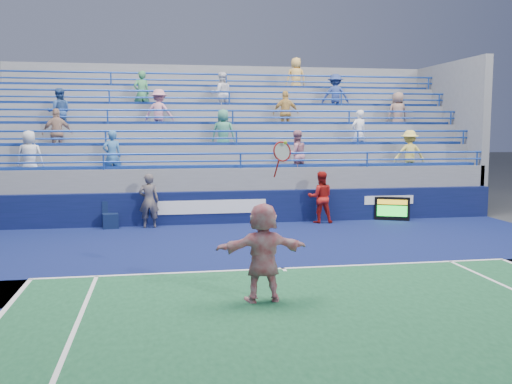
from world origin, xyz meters
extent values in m
plane|color=#333538|center=(0.00, 0.00, 0.00)|extent=(120.00, 120.00, 0.00)
cube|color=#0F1C4D|center=(0.00, 2.20, 0.01)|extent=(18.00, 8.40, 0.02)
cube|color=white|center=(0.00, 0.00, 0.02)|extent=(11.00, 0.10, 0.01)
cube|color=white|center=(0.00, -0.10, 0.02)|extent=(0.08, 0.30, 0.01)
cube|color=#0A1338|center=(0.00, 6.50, 0.55)|extent=(18.00, 0.30, 1.10)
cube|color=white|center=(-1.00, 6.34, 0.60)|extent=(3.60, 0.02, 0.45)
cube|color=white|center=(5.20, 6.34, 0.70)|extent=(1.80, 0.02, 0.30)
cube|color=slate|center=(0.00, 9.45, 0.55)|extent=(18.00, 5.60, 1.10)
cube|color=slate|center=(0.00, 9.45, 0.93)|extent=(18.00, 5.60, 1.85)
cube|color=navy|center=(0.00, 7.10, 1.90)|extent=(17.40, 0.45, 0.10)
cylinder|color=#1F47AC|center=(0.00, 6.70, 2.35)|extent=(18.00, 0.07, 0.07)
cube|color=slate|center=(0.00, 9.95, 1.30)|extent=(18.00, 4.60, 2.60)
cube|color=navy|center=(0.00, 8.10, 2.65)|extent=(17.40, 0.45, 0.10)
cylinder|color=#1F47AC|center=(0.00, 7.70, 3.10)|extent=(18.00, 0.07, 0.07)
cube|color=slate|center=(0.00, 10.45, 1.68)|extent=(18.00, 3.60, 3.35)
cube|color=navy|center=(0.00, 9.10, 3.40)|extent=(17.40, 0.45, 0.10)
cylinder|color=#1F47AC|center=(0.00, 8.70, 3.85)|extent=(18.00, 0.07, 0.07)
cube|color=slate|center=(0.00, 10.95, 2.05)|extent=(18.00, 2.60, 4.10)
cube|color=navy|center=(0.00, 10.10, 4.15)|extent=(17.40, 0.45, 0.10)
cylinder|color=#1F47AC|center=(0.00, 9.70, 4.60)|extent=(18.00, 0.07, 0.07)
cube|color=slate|center=(0.00, 11.45, 2.42)|extent=(18.00, 1.60, 4.85)
cube|color=navy|center=(0.00, 11.10, 4.90)|extent=(17.40, 0.45, 0.10)
cylinder|color=#1F47AC|center=(0.00, 10.70, 5.35)|extent=(18.00, 0.07, 0.07)
imported|color=tan|center=(-6.14, 8.10, 3.03)|extent=(1.07, 0.70, 1.70)
imported|color=white|center=(-0.26, 10.10, 4.53)|extent=(0.88, 0.71, 1.70)
imported|color=#BC7A8A|center=(2.03, 7.10, 2.28)|extent=(0.95, 0.82, 1.70)
imported|color=pink|center=(-2.68, 9.10, 3.78)|extent=(1.24, 0.93, 1.70)
imported|color=tan|center=(2.10, 9.10, 3.78)|extent=(1.01, 0.46, 1.70)
imported|color=#F8C060|center=(2.98, 11.10, 5.28)|extent=(0.83, 0.54, 1.70)
imported|color=#F8DE60|center=(6.26, 7.10, 2.28)|extent=(1.18, 0.79, 1.70)
imported|color=#315595|center=(-6.21, 9.10, 3.78)|extent=(0.88, 0.71, 1.70)
imported|color=navy|center=(4.38, 10.10, 4.53)|extent=(1.20, 0.84, 1.70)
imported|color=#3F8A55|center=(-3.33, 10.10, 4.53)|extent=(0.70, 0.55, 1.70)
imported|color=silver|center=(-6.86, 7.10, 2.28)|extent=(0.84, 0.55, 1.70)
imported|color=teal|center=(-4.26, 7.10, 2.28)|extent=(0.70, 0.55, 1.70)
imported|color=white|center=(4.68, 8.10, 3.03)|extent=(0.71, 0.57, 1.70)
imported|color=#967364|center=(6.64, 9.10, 3.78)|extent=(0.87, 0.61, 1.70)
imported|color=#3F8A6D|center=(-0.42, 8.10, 3.03)|extent=(0.92, 0.69, 1.70)
cube|color=black|center=(5.23, 6.12, 0.41)|extent=(1.14, 0.60, 0.83)
cube|color=gold|center=(5.23, 6.05, 0.66)|extent=(1.01, 0.02, 0.17)
cube|color=#19E533|center=(5.23, 6.05, 0.35)|extent=(1.01, 0.02, 0.37)
cube|color=#0B1637|center=(-4.29, 6.17, 0.24)|extent=(0.54, 0.54, 0.48)
cube|color=#0B1637|center=(-4.29, 6.39, 0.67)|extent=(0.49, 0.12, 0.38)
imported|color=silver|center=(-0.89, -2.30, 0.92)|extent=(1.73, 0.59, 1.84)
torus|color=#A91614|center=(-0.54, -2.30, 2.77)|extent=(0.38, 0.22, 0.37)
cylinder|color=#A91614|center=(-0.64, -2.30, 2.46)|extent=(0.08, 0.21, 0.33)
sphere|color=#B5CD2F|center=(-0.49, -2.35, 2.93)|extent=(0.07, 0.07, 0.07)
imported|color=#151E3B|center=(-3.07, 6.04, 0.88)|extent=(0.65, 0.43, 1.76)
imported|color=#A81713|center=(2.63, 6.06, 0.88)|extent=(0.93, 0.77, 1.76)
camera|label=1|loc=(-2.75, -12.38, 3.17)|focal=40.00mm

